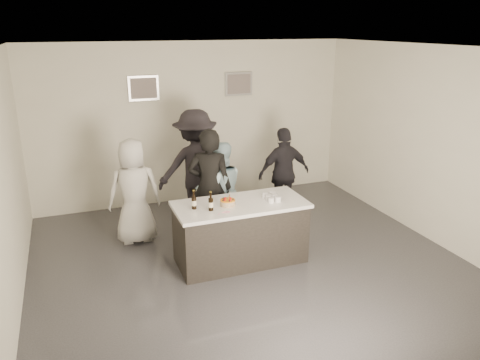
{
  "coord_description": "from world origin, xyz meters",
  "views": [
    {
      "loc": [
        -2.24,
        -5.46,
        3.28
      ],
      "look_at": [
        0.0,
        0.5,
        1.15
      ],
      "focal_mm": 35.0,
      "sensor_mm": 36.0,
      "label": 1
    }
  ],
  "objects": [
    {
      "name": "candles",
      "position": [
        -0.46,
        -0.0,
        0.9
      ],
      "size": [
        0.24,
        0.08,
        0.01
      ],
      "primitive_type": "cube",
      "color": "pink",
      "rests_on": "bar_counter"
    },
    {
      "name": "beer_bottle_b",
      "position": [
        -0.56,
        0.13,
        1.03
      ],
      "size": [
        0.07,
        0.07,
        0.26
      ],
      "primitive_type": "cylinder",
      "color": "black",
      "rests_on": "bar_counter"
    },
    {
      "name": "person_main_black",
      "position": [
        -0.32,
        0.97,
        0.92
      ],
      "size": [
        0.79,
        0.68,
        1.84
      ],
      "primitive_type": "imported",
      "rotation": [
        0.0,
        0.0,
        2.71
      ],
      "color": "black",
      "rests_on": "ground"
    },
    {
      "name": "bar_counter",
      "position": [
        -0.09,
        0.25,
        0.45
      ],
      "size": [
        1.86,
        0.86,
        0.9
      ],
      "primitive_type": "cube",
      "color": "white",
      "rests_on": "ground"
    },
    {
      "name": "wall_left",
      "position": [
        -3.0,
        0.0,
        1.5
      ],
      "size": [
        0.04,
        6.0,
        3.0
      ],
      "primitive_type": "cube",
      "color": "white",
      "rests_on": "ground"
    },
    {
      "name": "picture_left",
      "position": [
        -0.9,
        2.97,
        2.2
      ],
      "size": [
        0.54,
        0.04,
        0.44
      ],
      "primitive_type": "cube",
      "color": "#B2B2B7",
      "rests_on": "wall_back"
    },
    {
      "name": "wall_front",
      "position": [
        0.0,
        -3.0,
        1.5
      ],
      "size": [
        6.0,
        0.04,
        3.0
      ],
      "primitive_type": "cube",
      "color": "white",
      "rests_on": "ground"
    },
    {
      "name": "picture_right",
      "position": [
        0.9,
        2.97,
        2.2
      ],
      "size": [
        0.54,
        0.04,
        0.44
      ],
      "primitive_type": "cube",
      "color": "#B2B2B7",
      "rests_on": "wall_back"
    },
    {
      "name": "person_guest_back",
      "position": [
        -0.28,
        1.86,
        0.98
      ],
      "size": [
        1.35,
        0.88,
        1.96
      ],
      "primitive_type": "imported",
      "rotation": [
        0.0,
        0.0,
        3.02
      ],
      "color": "black",
      "rests_on": "ground"
    },
    {
      "name": "wall_right",
      "position": [
        3.0,
        0.0,
        1.5
      ],
      "size": [
        0.04,
        6.0,
        3.0
      ],
      "primitive_type": "cube",
      "color": "white",
      "rests_on": "ground"
    },
    {
      "name": "tumbler_cluster",
      "position": [
        0.37,
        0.21,
        0.94
      ],
      "size": [
        0.19,
        0.3,
        0.08
      ],
      "primitive_type": "cube",
      "color": "orange",
      "rests_on": "bar_counter"
    },
    {
      "name": "ceiling",
      "position": [
        0.0,
        0.0,
        3.0
      ],
      "size": [
        6.0,
        6.0,
        0.0
      ],
      "primitive_type": "plane",
      "rotation": [
        3.14,
        0.0,
        0.0
      ],
      "color": "white"
    },
    {
      "name": "beer_bottle_a",
      "position": [
        -0.75,
        0.27,
        1.03
      ],
      "size": [
        0.07,
        0.07,
        0.26
      ],
      "primitive_type": "cylinder",
      "color": "black",
      "rests_on": "bar_counter"
    },
    {
      "name": "cake",
      "position": [
        -0.28,
        0.22,
        0.94
      ],
      "size": [
        0.21,
        0.21,
        0.07
      ],
      "primitive_type": "cylinder",
      "color": "orange",
      "rests_on": "bar_counter"
    },
    {
      "name": "floor",
      "position": [
        0.0,
        0.0,
        0.0
      ],
      "size": [
        6.0,
        6.0,
        0.0
      ],
      "primitive_type": "plane",
      "color": "#3D3D42",
      "rests_on": "ground"
    },
    {
      "name": "person_guest_left",
      "position": [
        -1.39,
        1.45,
        0.83
      ],
      "size": [
        0.83,
        0.56,
        1.66
      ],
      "primitive_type": "imported",
      "rotation": [
        0.0,
        0.0,
        3.1
      ],
      "color": "silver",
      "rests_on": "ground"
    },
    {
      "name": "person_main_blue",
      "position": [
        -0.11,
        1.1,
        0.79
      ],
      "size": [
        0.8,
        0.64,
        1.58
      ],
      "primitive_type": "imported",
      "rotation": [
        0.0,
        0.0,
        3.09
      ],
      "color": "#A1C5D3",
      "rests_on": "ground"
    },
    {
      "name": "person_guest_right",
      "position": [
        1.21,
        1.54,
        0.81
      ],
      "size": [
        0.95,
        0.4,
        1.62
      ],
      "primitive_type": "imported",
      "rotation": [
        0.0,
        0.0,
        3.15
      ],
      "color": "#232229",
      "rests_on": "ground"
    },
    {
      "name": "wall_back",
      "position": [
        0.0,
        3.0,
        1.5
      ],
      "size": [
        6.0,
        0.04,
        3.0
      ],
      "primitive_type": "cube",
      "color": "white",
      "rests_on": "ground"
    }
  ]
}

